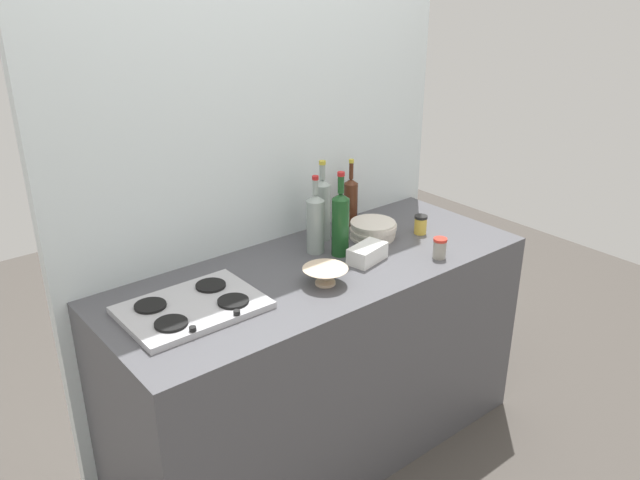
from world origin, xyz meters
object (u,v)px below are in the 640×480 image
Objects in this scene: wine_bottle_mid_right at (340,223)px; condiment_jar_front at (421,224)px; plate_stack at (373,230)px; butter_dish at (367,253)px; mixing_bowl at (325,275)px; wine_bottle_mid_left at (351,201)px; condiment_jar_rear at (440,248)px; wine_bottle_rightmost at (322,208)px; stovetop_hob at (192,307)px; wine_bottle_leftmost at (315,222)px.

wine_bottle_mid_right reaches higher than condiment_jar_front.
butter_dish is (-0.19, -0.16, -0.00)m from plate_stack.
condiment_jar_front reaches higher than mixing_bowl.
mixing_bowl is at bearing -140.43° from wine_bottle_mid_left.
mixing_bowl is at bearing -170.22° from condiment_jar_front.
condiment_jar_rear reaches higher than mixing_bowl.
wine_bottle_rightmost is 0.46m from condiment_jar_front.
stovetop_hob is at bearing 173.34° from butter_dish.
condiment_jar_front is (0.43, -0.06, -0.10)m from wine_bottle_mid_right.
wine_bottle_mid_left is 0.34m from condiment_jar_front.
wine_bottle_leftmost is 0.94× the size of wine_bottle_rightmost.
wine_bottle_leftmost is at bearing -140.97° from wine_bottle_rightmost.
condiment_jar_rear is at bearing -85.49° from wine_bottle_mid_left.
stovetop_hob is 0.52m from mixing_bowl.
condiment_jar_rear is at bearing -78.46° from plate_stack.
wine_bottle_mid_right is (-0.26, -0.23, 0.03)m from wine_bottle_mid_left.
wine_bottle_rightmost is at bearing -166.34° from wine_bottle_mid_left.
wine_bottle_leftmost is at bearing 163.81° from condiment_jar_front.
wine_bottle_leftmost is at bearing 58.36° from mixing_bowl.
wine_bottle_leftmost is at bearing -156.42° from wine_bottle_mid_left.
wine_bottle_rightmost is 4.11× the size of condiment_jar_rear.
wine_bottle_mid_left reaches higher than condiment_jar_rear.
mixing_bowl is (-0.45, -0.21, -0.00)m from plate_stack.
wine_bottle_mid_right reaches higher than condiment_jar_rear.
stovetop_hob is 5.54× the size of condiment_jar_rear.
wine_bottle_leftmost is (-0.29, 0.04, 0.10)m from plate_stack.
mixing_bowl is 0.27m from butter_dish.
wine_bottle_rightmost is at bearing 52.21° from mixing_bowl.
wine_bottle_rightmost is at bearing 89.45° from butter_dish.
wine_bottle_mid_right is 1.01× the size of wine_bottle_rightmost.
plate_stack is 0.22m from condiment_jar_front.
butter_dish is at bearing -69.85° from wine_bottle_mid_right.
wine_bottle_mid_left reaches higher than stovetop_hob.
mixing_bowl is at bearing -121.64° from wine_bottle_leftmost.
butter_dish reaches higher than mixing_bowl.
wine_bottle_mid_right is at bearing 37.52° from mixing_bowl.
plate_stack is 1.22× the size of butter_dish.
wine_bottle_mid_right is 4.14× the size of condiment_jar_rear.
condiment_jar_rear is (0.30, -0.29, -0.10)m from wine_bottle_mid_right.
butter_dish is at bearing -6.66° from stovetop_hob.
condiment_jar_front is at bearing 9.29° from butter_dish.
wine_bottle_mid_right reaches higher than stovetop_hob.
wine_bottle_mid_left is at bearing 81.67° from plate_stack.
wine_bottle_mid_right is at bearing -104.97° from wine_bottle_rightmost.
butter_dish is at bearing 10.49° from mixing_bowl.
mixing_bowl is 2.01× the size of condiment_jar_rear.
wine_bottle_leftmost is 1.92× the size of mixing_bowl.
butter_dish is (0.76, -0.09, 0.02)m from stovetop_hob.
wine_bottle_mid_right reaches higher than wine_bottle_leftmost.
mixing_bowl is at bearing -154.80° from plate_stack.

